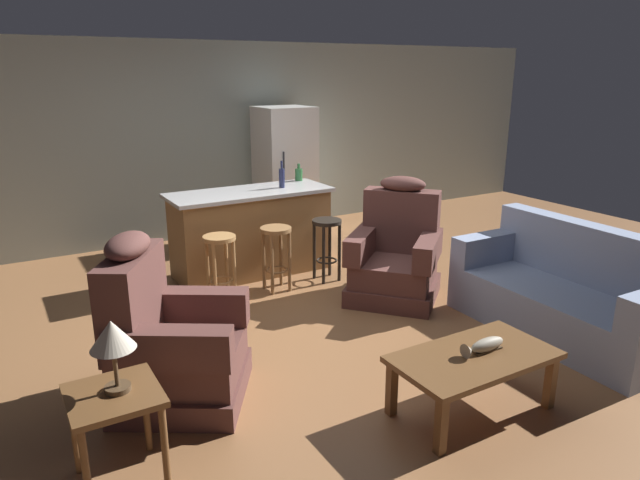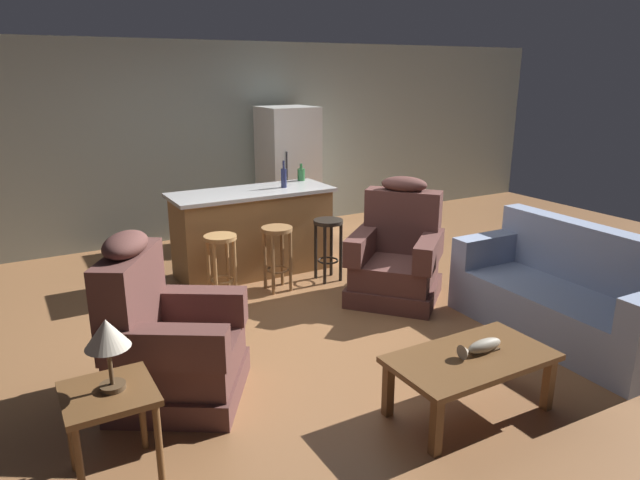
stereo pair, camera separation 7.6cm
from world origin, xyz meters
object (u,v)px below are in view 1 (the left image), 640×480
object	(u,v)px
table_lamp	(112,338)
bar_stool_middle	(276,247)
recliner_near_lamp	(169,343)
bar_stool_left	(220,256)
coffee_table	(474,362)
end_table	(115,409)
bottle_short_amber	(299,174)
bottle_tall_green	(282,177)
bar_stool_right	(327,238)
recliner_near_island	(396,256)
refrigerator	(285,173)
kitchen_island	(251,232)
fish_figurine	(484,346)
couch	(566,296)

from	to	relation	value
table_lamp	bar_stool_middle	size ratio (longest dim) A/B	0.60
recliner_near_lamp	bar_stool_middle	size ratio (longest dim) A/B	1.76
table_lamp	bar_stool_left	size ratio (longest dim) A/B	0.60
coffee_table	end_table	distance (m)	2.24
bottle_short_amber	bottle_tall_green	bearing A→B (deg)	-142.94
bar_stool_right	recliner_near_island	bearing A→B (deg)	-64.71
recliner_near_island	refrigerator	distance (m)	2.63
coffee_table	bar_stool_right	world-z (taller)	bar_stool_right
end_table	kitchen_island	bearing A→B (deg)	53.87
recliner_near_lamp	bottle_short_amber	distance (m)	3.36
refrigerator	bottle_tall_green	world-z (taller)	refrigerator
fish_figurine	bar_stool_right	bearing A→B (deg)	81.55
end_table	bar_stool_middle	world-z (taller)	bar_stool_middle
end_table	bottle_short_amber	distance (m)	4.19
recliner_near_island	refrigerator	bearing A→B (deg)	-132.72
recliner_near_lamp	fish_figurine	bearing A→B (deg)	-2.06
table_lamp	kitchen_island	distance (m)	3.47
recliner_near_island	bar_stool_right	distance (m)	0.84
recliner_near_island	bar_stool_left	xyz separation A→B (m)	(-1.58, 0.76, 0.05)
table_lamp	bottle_tall_green	xyz separation A→B (m)	(2.41, 2.78, 0.20)
coffee_table	recliner_near_lamp	size ratio (longest dim) A/B	0.92
recliner_near_lamp	bottle_tall_green	distance (m)	2.92
refrigerator	bottle_short_amber	distance (m)	1.00
bar_stool_middle	bar_stool_right	xyz separation A→B (m)	(0.61, 0.00, 0.00)
fish_figurine	bar_stool_left	xyz separation A→B (m)	(-0.83, 2.66, 0.01)
recliner_near_island	bar_stool_middle	size ratio (longest dim) A/B	1.76
recliner_near_lamp	end_table	size ratio (longest dim) A/B	2.14
refrigerator	recliner_near_lamp	bearing A→B (deg)	-128.21
table_lamp	bar_stool_right	distance (m)	3.43
recliner_near_lamp	bar_stool_right	distance (m)	2.62
bar_stool_right	kitchen_island	bearing A→B (deg)	134.11
bar_stool_left	recliner_near_lamp	bearing A→B (deg)	-122.52
bar_stool_middle	bottle_short_amber	bearing A→B (deg)	49.66
fish_figurine	bottle_short_amber	size ratio (longest dim) A/B	1.68
kitchen_island	bar_stool_right	world-z (taller)	kitchen_island
bar_stool_right	bottle_short_amber	xyz separation A→B (m)	(0.14, 0.89, 0.56)
table_lamp	couch	bearing A→B (deg)	-0.25
fish_figurine	table_lamp	world-z (taller)	table_lamp
coffee_table	recliner_near_lamp	bearing A→B (deg)	144.87
fish_figurine	refrigerator	distance (m)	4.59
bottle_short_amber	fish_figurine	bearing A→B (deg)	-98.64
kitchen_island	fish_figurine	bearing A→B (deg)	-86.27
table_lamp	bottle_tall_green	size ratio (longest dim) A/B	1.35
refrigerator	bottle_short_amber	bearing A→B (deg)	-107.46
fish_figurine	bottle_short_amber	xyz separation A→B (m)	(0.54, 3.55, 0.56)
coffee_table	recliner_near_lamp	world-z (taller)	recliner_near_lamp
recliner_near_lamp	kitchen_island	xyz separation A→B (m)	(1.55, 2.11, 0.06)
coffee_table	bar_stool_left	xyz separation A→B (m)	(-0.75, 2.66, 0.11)
recliner_near_island	bottle_short_amber	distance (m)	1.77
bar_stool_middle	bottle_short_amber	world-z (taller)	bottle_short_amber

